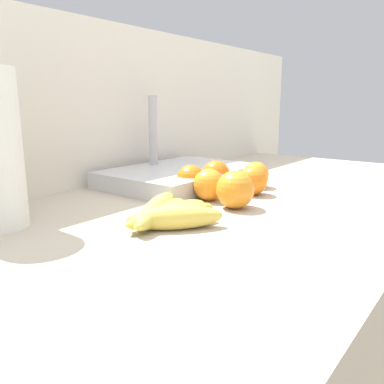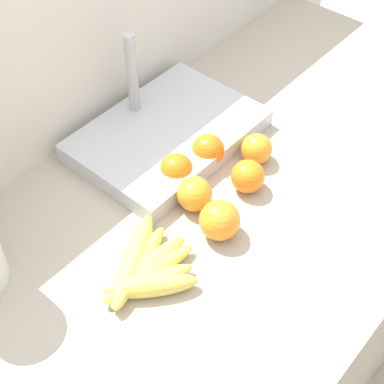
{
  "view_description": "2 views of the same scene",
  "coord_description": "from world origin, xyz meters",
  "px_view_note": "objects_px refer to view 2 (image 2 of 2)",
  "views": [
    {
      "loc": [
        -0.59,
        -0.45,
        1.09
      ],
      "look_at": [
        0.01,
        0.01,
        0.92
      ],
      "focal_mm": 36.54,
      "sensor_mm": 36.0,
      "label": 1
    },
    {
      "loc": [
        -0.47,
        -0.45,
        1.76
      ],
      "look_at": [
        0.09,
        0.03,
        0.94
      ],
      "focal_mm": 53.68,
      "sensor_mm": 36.0,
      "label": 2
    }
  ],
  "objects_px": {
    "orange_far_right": "(208,150)",
    "sink_basin": "(167,133)",
    "orange_center": "(194,194)",
    "orange_right": "(257,149)",
    "orange_back_left": "(176,170)",
    "orange_front": "(220,220)",
    "banana_bunch": "(144,272)",
    "orange_back_right": "(248,176)"
  },
  "relations": [
    {
      "from": "orange_far_right",
      "to": "sink_basin",
      "type": "relative_size",
      "value": 0.18
    },
    {
      "from": "orange_center",
      "to": "sink_basin",
      "type": "height_order",
      "value": "sink_basin"
    },
    {
      "from": "orange_right",
      "to": "sink_basin",
      "type": "height_order",
      "value": "sink_basin"
    },
    {
      "from": "orange_center",
      "to": "orange_right",
      "type": "height_order",
      "value": "orange_center"
    },
    {
      "from": "orange_center",
      "to": "orange_right",
      "type": "bearing_deg",
      "value": -4.53
    },
    {
      "from": "orange_far_right",
      "to": "orange_back_left",
      "type": "height_order",
      "value": "orange_far_right"
    },
    {
      "from": "orange_front",
      "to": "orange_right",
      "type": "relative_size",
      "value": 1.19
    },
    {
      "from": "orange_front",
      "to": "orange_back_left",
      "type": "xyz_separation_m",
      "value": [
        0.05,
        0.15,
        -0.0
      ]
    },
    {
      "from": "banana_bunch",
      "to": "orange_right",
      "type": "distance_m",
      "value": 0.38
    },
    {
      "from": "orange_center",
      "to": "orange_far_right",
      "type": "relative_size",
      "value": 1.0
    },
    {
      "from": "orange_far_right",
      "to": "orange_front",
      "type": "xyz_separation_m",
      "value": [
        -0.14,
        -0.14,
        0.0
      ]
    },
    {
      "from": "orange_center",
      "to": "sink_basin",
      "type": "relative_size",
      "value": 0.18
    },
    {
      "from": "orange_far_right",
      "to": "orange_right",
      "type": "bearing_deg",
      "value": -45.51
    },
    {
      "from": "orange_back_left",
      "to": "sink_basin",
      "type": "relative_size",
      "value": 0.17
    },
    {
      "from": "orange_front",
      "to": "sink_basin",
      "type": "bearing_deg",
      "value": 63.17
    },
    {
      "from": "orange_back_right",
      "to": "sink_basin",
      "type": "height_order",
      "value": "sink_basin"
    },
    {
      "from": "orange_front",
      "to": "orange_right",
      "type": "xyz_separation_m",
      "value": [
        0.21,
        0.07,
        -0.01
      ]
    },
    {
      "from": "orange_front",
      "to": "orange_right",
      "type": "distance_m",
      "value": 0.22
    },
    {
      "from": "orange_back_right",
      "to": "sink_basin",
      "type": "bearing_deg",
      "value": 90.7
    },
    {
      "from": "orange_right",
      "to": "orange_center",
      "type": "bearing_deg",
      "value": 175.47
    },
    {
      "from": "banana_bunch",
      "to": "orange_front",
      "type": "xyz_separation_m",
      "value": [
        0.17,
        -0.04,
        0.02
      ]
    },
    {
      "from": "orange_right",
      "to": "orange_back_left",
      "type": "relative_size",
      "value": 0.95
    },
    {
      "from": "orange_far_right",
      "to": "orange_back_left",
      "type": "xyz_separation_m",
      "value": [
        -0.09,
        0.01,
        -0.0
      ]
    },
    {
      "from": "orange_far_right",
      "to": "sink_basin",
      "type": "height_order",
      "value": "sink_basin"
    },
    {
      "from": "banana_bunch",
      "to": "orange_back_right",
      "type": "bearing_deg",
      "value": -1.19
    },
    {
      "from": "orange_back_right",
      "to": "orange_front",
      "type": "xyz_separation_m",
      "value": [
        -0.13,
        -0.03,
        0.0
      ]
    },
    {
      "from": "orange_front",
      "to": "banana_bunch",
      "type": "bearing_deg",
      "value": 167.29
    },
    {
      "from": "orange_back_right",
      "to": "orange_back_left",
      "type": "height_order",
      "value": "same"
    },
    {
      "from": "banana_bunch",
      "to": "orange_center",
      "type": "distance_m",
      "value": 0.2
    },
    {
      "from": "orange_center",
      "to": "orange_back_left",
      "type": "distance_m",
      "value": 0.08
    },
    {
      "from": "orange_back_left",
      "to": "orange_front",
      "type": "bearing_deg",
      "value": -107.79
    },
    {
      "from": "orange_far_right",
      "to": "orange_front",
      "type": "bearing_deg",
      "value": -133.85
    },
    {
      "from": "orange_center",
      "to": "orange_back_right",
      "type": "bearing_deg",
      "value": -25.04
    },
    {
      "from": "orange_far_right",
      "to": "banana_bunch",
      "type": "bearing_deg",
      "value": -161.15
    },
    {
      "from": "orange_center",
      "to": "orange_front",
      "type": "relative_size",
      "value": 0.9
    },
    {
      "from": "orange_far_right",
      "to": "orange_back_left",
      "type": "relative_size",
      "value": 1.02
    },
    {
      "from": "orange_front",
      "to": "sink_basin",
      "type": "relative_size",
      "value": 0.2
    },
    {
      "from": "banana_bunch",
      "to": "orange_back_right",
      "type": "relative_size",
      "value": 3.04
    },
    {
      "from": "banana_bunch",
      "to": "orange_back_right",
      "type": "height_order",
      "value": "orange_back_right"
    },
    {
      "from": "banana_bunch",
      "to": "sink_basin",
      "type": "bearing_deg",
      "value": 35.98
    },
    {
      "from": "orange_center",
      "to": "orange_far_right",
      "type": "height_order",
      "value": "same"
    },
    {
      "from": "orange_front",
      "to": "orange_back_left",
      "type": "relative_size",
      "value": 1.13
    }
  ]
}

